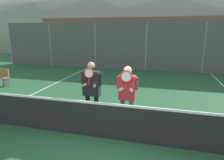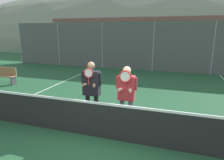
# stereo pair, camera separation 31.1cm
# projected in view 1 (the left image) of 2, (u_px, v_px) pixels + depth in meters

# --- Properties ---
(ground_plane) EXTENTS (120.00, 120.00, 0.00)m
(ground_plane) POSITION_uv_depth(u_px,v_px,m) (109.00, 139.00, 5.08)
(ground_plane) COLOR #1E4C2D
(hill_distant) EXTENTS (126.05, 70.03, 24.51)m
(hill_distant) POSITION_uv_depth(u_px,v_px,m) (161.00, 41.00, 51.03)
(hill_distant) COLOR slate
(hill_distant) RESTS_ON ground_plane
(clubhouse_building) EXTENTS (20.53, 5.50, 3.91)m
(clubhouse_building) POSITION_uv_depth(u_px,v_px,m) (142.00, 37.00, 21.63)
(clubhouse_building) COLOR beige
(clubhouse_building) RESTS_ON ground_plane
(fence_back) EXTENTS (21.77, 0.06, 3.23)m
(fence_back) POSITION_uv_depth(u_px,v_px,m) (146.00, 47.00, 13.37)
(fence_back) COLOR gray
(fence_back) RESTS_ON ground_plane
(tennis_net) EXTENTS (11.19, 0.09, 1.06)m
(tennis_net) POSITION_uv_depth(u_px,v_px,m) (109.00, 121.00, 4.96)
(tennis_net) COLOR gray
(tennis_net) RESTS_ON ground_plane
(court_line_left_sideline) EXTENTS (0.05, 16.00, 0.01)m
(court_line_left_sideline) POSITION_uv_depth(u_px,v_px,m) (37.00, 92.00, 8.92)
(court_line_left_sideline) COLOR white
(court_line_left_sideline) RESTS_ON ground_plane
(player_leftmost) EXTENTS (0.61, 0.34, 1.84)m
(player_leftmost) POSITION_uv_depth(u_px,v_px,m) (92.00, 88.00, 5.61)
(player_leftmost) COLOR black
(player_leftmost) RESTS_ON ground_plane
(player_center_left) EXTENTS (0.58, 0.34, 1.77)m
(player_center_left) POSITION_uv_depth(u_px,v_px,m) (127.00, 92.00, 5.38)
(player_center_left) COLOR #56565B
(player_center_left) RESTS_ON ground_plane
(car_far_left) EXTENTS (4.20, 2.08, 1.87)m
(car_far_left) POSITION_uv_depth(u_px,v_px,m) (79.00, 51.00, 17.51)
(car_far_left) COLOR maroon
(car_far_left) RESTS_ON ground_plane
(car_left_of_center) EXTENTS (4.07, 2.03, 1.71)m
(car_left_of_center) POSITION_uv_depth(u_px,v_px,m) (134.00, 53.00, 16.35)
(car_left_of_center) COLOR slate
(car_left_of_center) RESTS_ON ground_plane
(car_center) EXTENTS (4.49, 2.07, 1.65)m
(car_center) POSITION_uv_depth(u_px,v_px,m) (200.00, 55.00, 15.21)
(car_center) COLOR navy
(car_center) RESTS_ON ground_plane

